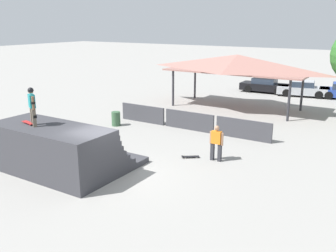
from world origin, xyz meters
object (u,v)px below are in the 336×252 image
skateboard_on_deck (29,123)px  parked_car_silver (303,89)px  trash_bin (116,119)px  skater_on_deck (32,104)px  parked_car_black (265,85)px  bystander_walking (216,141)px  skateboard_on_ground (190,157)px

skateboard_on_deck → parked_car_silver: skateboard_on_deck is taller
trash_bin → parked_car_silver: bearing=65.0°
skater_on_deck → parked_car_black: size_ratio=0.36×
skater_on_deck → trash_bin: 7.93m
skater_on_deck → bystander_walking: size_ratio=0.95×
skateboard_on_ground → skateboard_on_deck: bearing=6.8°
parked_car_silver → skateboard_on_ground: bearing=-104.2°
skateboard_on_ground → parked_car_black: parked_car_black is taller
bystander_walking → skateboard_on_ground: size_ratio=2.12×
skateboard_on_ground → parked_car_black: 18.26m
bystander_walking → parked_car_silver: 17.72m
skater_on_deck → skateboard_on_deck: size_ratio=1.82×
bystander_walking → parked_car_black: 18.13m
bystander_walking → parked_car_black: bystander_walking is taller
skateboard_on_deck → parked_car_black: (2.52, 22.83, -1.44)m
bystander_walking → skater_on_deck: bearing=40.9°
parked_car_silver → bystander_walking: bearing=-100.5°
skater_on_deck → parked_car_black: skater_on_deck is taller
bystander_walking → trash_bin: bystander_walking is taller
skateboard_on_ground → skater_on_deck: bearing=9.5°
skateboard_on_ground → parked_car_black: (-2.40, 18.09, 0.54)m
bystander_walking → skateboard_on_deck: bearing=38.7°
skater_on_deck → parked_car_silver: 23.56m
bystander_walking → parked_car_black: size_ratio=0.38×
skateboard_on_ground → parked_car_silver: size_ratio=0.18×
bystander_walking → parked_car_silver: (-0.33, 17.71, -0.31)m
skateboard_on_deck → bystander_walking: bearing=51.3°
bystander_walking → trash_bin: bearing=-17.2°
skateboard_on_deck → skateboard_on_ground: (4.92, 4.74, -1.99)m
bystander_walking → skateboard_on_ground: 1.47m
bystander_walking → parked_car_black: (-3.55, 17.77, -0.30)m
trash_bin → parked_car_black: bearing=75.5°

